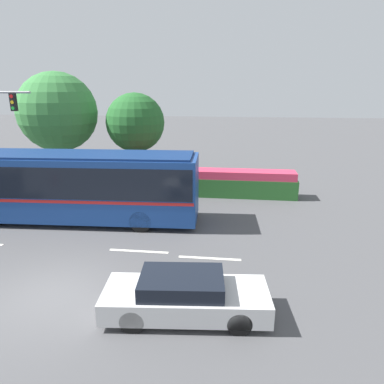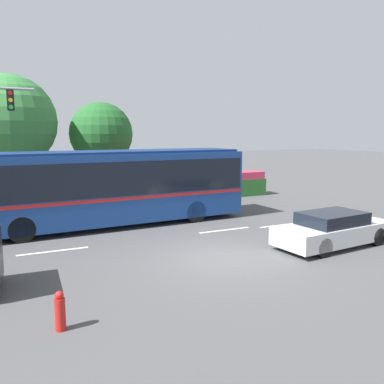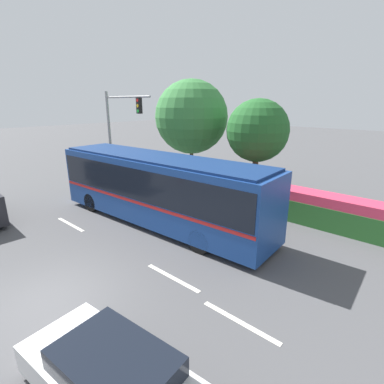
% 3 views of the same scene
% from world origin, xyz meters
% --- Properties ---
extents(ground_plane, '(140.00, 140.00, 0.00)m').
position_xyz_m(ground_plane, '(0.00, 0.00, 0.00)').
color(ground_plane, '#4C4C4F').
extents(city_bus, '(11.97, 3.17, 3.33)m').
position_xyz_m(city_bus, '(-1.94, 6.28, 1.90)').
color(city_bus, navy).
rests_on(city_bus, ground).
extents(sedan_foreground, '(4.80, 2.16, 1.27)m').
position_xyz_m(sedan_foreground, '(4.37, -0.44, 0.61)').
color(sedan_foreground, silver).
rests_on(sedan_foreground, ground).
extents(flowering_hedge, '(10.52, 1.27, 1.57)m').
position_xyz_m(flowering_hedge, '(4.12, 11.26, 0.78)').
color(flowering_hedge, '#286028').
rests_on(flowering_hedge, ground).
extents(street_tree_left, '(5.14, 5.14, 7.29)m').
position_xyz_m(street_tree_left, '(-5.94, 13.23, 4.72)').
color(street_tree_left, brown).
rests_on(street_tree_left, ground).
extents(street_tree_centre, '(3.82, 3.82, 5.97)m').
position_xyz_m(street_tree_centre, '(-0.84, 13.57, 4.05)').
color(street_tree_centre, brown).
rests_on(street_tree_centre, ground).
extents(fire_hydrant, '(0.22, 0.22, 0.86)m').
position_xyz_m(fire_hydrant, '(-5.49, -2.76, 0.41)').
color(fire_hydrant, red).
rests_on(fire_hydrant, ground).
extents(lane_stripe_near, '(2.40, 0.16, 0.01)m').
position_xyz_m(lane_stripe_near, '(1.98, 3.33, 0.01)').
color(lane_stripe_near, silver).
rests_on(lane_stripe_near, ground).
extents(lane_stripe_mid, '(2.40, 0.16, 0.01)m').
position_xyz_m(lane_stripe_mid, '(4.84, 3.07, 0.01)').
color(lane_stripe_mid, silver).
rests_on(lane_stripe_mid, ground).
extents(lane_stripe_far, '(2.40, 0.16, 0.01)m').
position_xyz_m(lane_stripe_far, '(-4.98, 3.22, 0.01)').
color(lane_stripe_far, silver).
rests_on(lane_stripe_far, ground).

